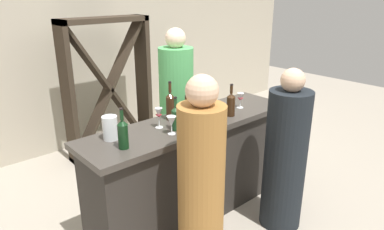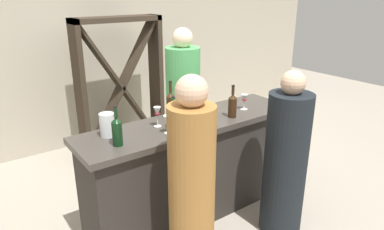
# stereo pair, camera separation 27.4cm
# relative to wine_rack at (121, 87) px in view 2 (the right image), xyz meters

# --- Properties ---
(ground_plane) EXTENTS (12.00, 12.00, 0.00)m
(ground_plane) POSITION_rel_wine_rack_xyz_m (-0.11, -1.65, -0.84)
(ground_plane) COLOR #9E9384
(back_wall) EXTENTS (8.00, 0.10, 2.80)m
(back_wall) POSITION_rel_wine_rack_xyz_m (-0.11, 0.55, 0.56)
(back_wall) COLOR #B2A893
(back_wall) RESTS_ON ground
(bar_counter) EXTENTS (2.02, 0.55, 0.93)m
(bar_counter) POSITION_rel_wine_rack_xyz_m (-0.11, -1.65, -0.37)
(bar_counter) COLOR #2A2723
(bar_counter) RESTS_ON ground
(wine_rack) EXTENTS (1.07, 0.28, 1.69)m
(wine_rack) POSITION_rel_wine_rack_xyz_m (0.00, 0.00, 0.00)
(wine_rack) COLOR #33281E
(wine_rack) RESTS_ON ground
(wine_bottle_leftmost_dark_green) EXTENTS (0.07, 0.07, 0.30)m
(wine_bottle_leftmost_dark_green) POSITION_rel_wine_rack_xyz_m (-0.84, -1.74, 0.20)
(wine_bottle_leftmost_dark_green) COLOR black
(wine_bottle_leftmost_dark_green) RESTS_ON bar_counter
(wine_bottle_second_left_olive_green) EXTENTS (0.07, 0.07, 0.28)m
(wine_bottle_second_left_olive_green) POSITION_rel_wine_rack_xyz_m (-0.34, -1.72, 0.19)
(wine_bottle_second_left_olive_green) COLOR #193D1E
(wine_bottle_second_left_olive_green) RESTS_ON bar_counter
(wine_bottle_center_amber_brown) EXTENTS (0.07, 0.07, 0.30)m
(wine_bottle_center_amber_brown) POSITION_rel_wine_rack_xyz_m (-0.30, -1.80, 0.20)
(wine_bottle_center_amber_brown) COLOR #331E0F
(wine_bottle_center_amber_brown) RESTS_ON bar_counter
(wine_bottle_second_right_amber_brown) EXTENTS (0.07, 0.07, 0.34)m
(wine_bottle_second_right_amber_brown) POSITION_rel_wine_rack_xyz_m (-0.23, -1.51, 0.21)
(wine_bottle_second_right_amber_brown) COLOR #331E0F
(wine_bottle_second_right_amber_brown) RESTS_ON bar_counter
(wine_bottle_rightmost_amber_brown) EXTENTS (0.07, 0.07, 0.29)m
(wine_bottle_rightmost_amber_brown) POSITION_rel_wine_rack_xyz_m (0.23, -1.78, 0.19)
(wine_bottle_rightmost_amber_brown) COLOR #331E0F
(wine_bottle_rightmost_amber_brown) RESTS_ON bar_counter
(wine_glass_near_left) EXTENTS (0.07, 0.07, 0.15)m
(wine_glass_near_left) POSITION_rel_wine_rack_xyz_m (-0.42, -1.77, 0.19)
(wine_glass_near_left) COLOR white
(wine_glass_near_left) RESTS_ON bar_counter
(wine_glass_near_center) EXTENTS (0.07, 0.07, 0.14)m
(wine_glass_near_center) POSITION_rel_wine_rack_xyz_m (0.46, -1.69, 0.18)
(wine_glass_near_center) COLOR white
(wine_glass_near_center) RESTS_ON bar_counter
(wine_glass_near_right) EXTENTS (0.06, 0.06, 0.17)m
(wine_glass_near_right) POSITION_rel_wine_rack_xyz_m (-0.42, -1.59, 0.20)
(wine_glass_near_right) COLOR white
(wine_glass_near_right) RESTS_ON bar_counter
(water_pitcher) EXTENTS (0.11, 0.11, 0.18)m
(water_pitcher) POSITION_rel_wine_rack_xyz_m (-0.83, -1.54, 0.17)
(water_pitcher) COLOR silver
(water_pitcher) RESTS_ON bar_counter
(person_left_guest) EXTENTS (0.37, 0.37, 1.49)m
(person_left_guest) POSITION_rel_wine_rack_xyz_m (-0.51, -2.20, -0.15)
(person_left_guest) COLOR #9E6B33
(person_left_guest) RESTS_ON ground
(person_center_guest) EXTENTS (0.43, 0.43, 1.41)m
(person_center_guest) POSITION_rel_wine_rack_xyz_m (0.39, -2.28, -0.20)
(person_center_guest) COLOR black
(person_center_guest) RESTS_ON ground
(person_right_guest) EXTENTS (0.42, 0.42, 1.63)m
(person_right_guest) POSITION_rel_wine_rack_xyz_m (0.24, -1.01, -0.09)
(person_right_guest) COLOR #4CA559
(person_right_guest) RESTS_ON ground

